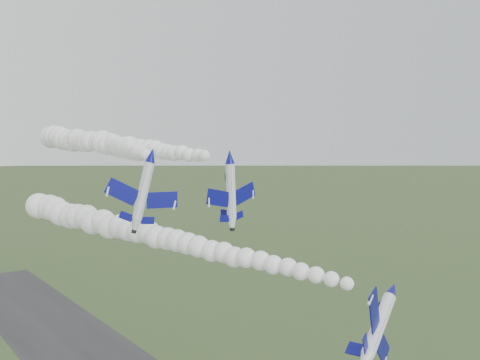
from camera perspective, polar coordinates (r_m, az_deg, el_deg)
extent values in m
cylinder|color=silver|center=(70.29, 15.92, -11.24)|extent=(5.08, 9.03, 2.16)
cone|color=navy|center=(68.95, 20.44, -11.65)|extent=(2.83, 2.92, 2.16)
cone|color=silver|center=(71.95, 11.77, -10.80)|extent=(2.68, 2.52, 2.16)
cylinder|color=black|center=(72.32, 10.98, -10.71)|extent=(1.25, 0.97, 1.10)
ellipsoid|color=black|center=(70.08, 17.86, -11.07)|extent=(2.40, 3.34, 1.44)
cube|color=navy|center=(68.24, 14.85, -9.42)|extent=(3.34, 3.27, 4.21)
cube|color=navy|center=(72.67, 15.58, -13.00)|extent=(3.34, 3.27, 4.21)
cube|color=navy|center=(70.48, 12.25, -9.92)|extent=(1.50, 1.49, 1.85)
cube|color=navy|center=(72.81, 12.71, -11.81)|extent=(1.50, 1.49, 1.85)
cube|color=navy|center=(72.43, 13.01, -10.14)|extent=(2.50, 2.28, 1.30)
cylinder|color=silver|center=(74.75, -9.42, 2.63)|extent=(3.90, 8.08, 1.71)
cone|color=navy|center=(69.85, -8.64, 2.52)|extent=(2.23, 2.48, 1.71)
cone|color=silver|center=(79.48, -10.08, 2.72)|extent=(2.12, 2.12, 1.71)
cylinder|color=black|center=(80.40, -10.19, 2.73)|extent=(0.99, 0.79, 0.87)
ellipsoid|color=black|center=(72.76, -9.02, 2.99)|extent=(1.87, 2.93, 1.14)
cube|color=navy|center=(75.00, -11.62, 3.01)|extent=(4.72, 3.38, 1.16)
cube|color=navy|center=(76.07, -7.51, 2.07)|extent=(4.72, 3.38, 1.16)
cube|color=navy|center=(78.38, -11.02, 2.94)|extent=(2.07, 1.52, 0.54)
cube|color=navy|center=(78.93, -8.91, 2.46)|extent=(2.07, 1.52, 0.54)
cube|color=navy|center=(78.45, -9.74, 3.57)|extent=(1.01, 1.62, 2.04)
cylinder|color=silver|center=(81.22, -1.10, 2.50)|extent=(2.96, 8.36, 1.53)
cone|color=navy|center=(77.71, 1.65, 2.42)|extent=(1.89, 2.39, 1.53)
cone|color=silver|center=(84.77, -3.53, 2.57)|extent=(1.82, 2.00, 1.53)
cylinder|color=black|center=(85.48, -3.98, 2.58)|extent=(0.87, 0.71, 0.78)
ellipsoid|color=black|center=(79.74, -0.02, 2.86)|extent=(1.50, 2.95, 1.02)
cube|color=navy|center=(79.72, -2.97, 2.26)|extent=(4.84, 3.10, 0.35)
cube|color=navy|center=(83.89, -0.09, 2.55)|extent=(4.84, 3.10, 0.35)
cube|color=navy|center=(83.06, -3.89, 2.48)|extent=(2.12, 1.40, 0.19)
cube|color=navy|center=(85.22, -2.36, 2.63)|extent=(2.12, 1.40, 0.19)
cube|color=navy|center=(83.89, -3.04, 3.42)|extent=(0.49, 1.58, 2.16)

